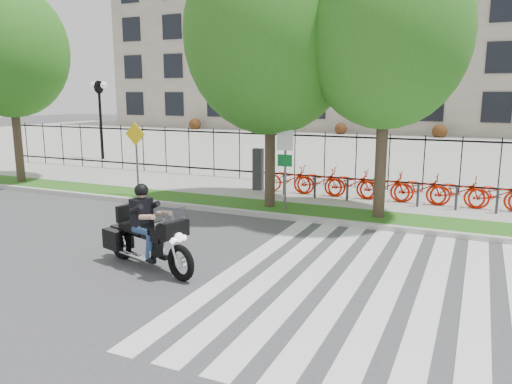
% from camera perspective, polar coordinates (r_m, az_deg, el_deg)
% --- Properties ---
extents(ground, '(120.00, 120.00, 0.00)m').
position_cam_1_polar(ground, '(11.70, -11.26, -6.85)').
color(ground, '#3E3E41').
rests_on(ground, ground).
extents(curb, '(60.00, 0.20, 0.15)m').
position_cam_1_polar(curb, '(15.07, -2.22, -2.26)').
color(curb, '#AFADA4').
rests_on(curb, ground).
extents(grass_verge, '(60.00, 1.50, 0.15)m').
position_cam_1_polar(grass_verge, '(15.81, -0.85, -1.61)').
color(grass_verge, '#204E13').
rests_on(grass_verge, ground).
extents(sidewalk, '(60.00, 3.50, 0.15)m').
position_cam_1_polar(sidewalk, '(18.06, 2.52, 0.00)').
color(sidewalk, gray).
rests_on(sidewalk, ground).
extents(plaza, '(80.00, 34.00, 0.10)m').
position_cam_1_polar(plaza, '(34.81, 13.35, 5.09)').
color(plaza, gray).
rests_on(plaza, ground).
extents(crosswalk_stripes, '(5.70, 8.00, 0.01)m').
position_cam_1_polar(crosswalk_stripes, '(9.84, 12.71, -10.39)').
color(crosswalk_stripes, silver).
rests_on(crosswalk_stripes, ground).
extents(iron_fence, '(30.00, 0.06, 2.00)m').
position_cam_1_polar(iron_fence, '(19.50, 4.46, 4.01)').
color(iron_fence, black).
rests_on(iron_fence, sidewalk).
extents(office_building, '(60.00, 21.90, 20.15)m').
position_cam_1_polar(office_building, '(54.69, 18.07, 17.39)').
color(office_building, gray).
rests_on(office_building, ground).
extents(lamp_post_left, '(1.06, 0.70, 4.25)m').
position_cam_1_polar(lamp_post_left, '(28.03, -17.45, 9.94)').
color(lamp_post_left, black).
rests_on(lamp_post_left, ground).
extents(street_tree_0, '(4.35, 4.35, 7.51)m').
position_cam_1_polar(street_tree_0, '(21.69, -26.35, 14.22)').
color(street_tree_0, '#3D2C21').
rests_on(street_tree_0, grass_verge).
extents(street_tree_1, '(5.10, 5.10, 8.07)m').
position_cam_1_polar(street_tree_1, '(15.22, 1.69, 17.60)').
color(street_tree_1, '#3D2C21').
rests_on(street_tree_1, grass_verge).
extents(street_tree_2, '(4.41, 4.41, 7.53)m').
position_cam_1_polar(street_tree_2, '(14.26, 14.75, 17.10)').
color(street_tree_2, '#3D2C21').
rests_on(street_tree_2, grass_verge).
extents(bike_share_station, '(10.00, 0.86, 1.50)m').
position_cam_1_polar(bike_share_station, '(16.62, 16.12, 0.56)').
color(bike_share_station, '#2D2D33').
rests_on(bike_share_station, sidewalk).
extents(sign_pole_regulatory, '(0.50, 0.09, 2.50)m').
position_cam_1_polar(sign_pole_regulatory, '(14.66, 3.34, 3.97)').
color(sign_pole_regulatory, '#59595B').
rests_on(sign_pole_regulatory, grass_verge).
extents(sign_pole_warning, '(0.78, 0.09, 2.49)m').
position_cam_1_polar(sign_pole_warning, '(17.30, -13.54, 4.80)').
color(sign_pole_warning, '#59595B').
rests_on(sign_pole_warning, grass_verge).
extents(motorcycle_rider, '(2.69, 1.29, 2.14)m').
position_cam_1_polar(motorcycle_rider, '(10.53, -12.26, -4.87)').
color(motorcycle_rider, black).
rests_on(motorcycle_rider, ground).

